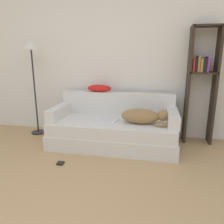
{
  "coord_description": "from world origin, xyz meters",
  "views": [
    {
      "loc": [
        0.74,
        -1.1,
        1.33
      ],
      "look_at": [
        0.15,
        1.87,
        0.54
      ],
      "focal_mm": 35.0,
      "sensor_mm": 36.0,
      "label": 1
    }
  ],
  "objects": [
    {
      "name": "bookshelf",
      "position": [
        1.42,
        2.37,
        0.99
      ],
      "size": [
        0.42,
        0.26,
        1.75
      ],
      "color": "#2D2319",
      "rests_on": "ground_plane"
    },
    {
      "name": "wall_back",
      "position": [
        0.0,
        2.55,
        1.35
      ],
      "size": [
        7.45,
        0.06,
        2.7
      ],
      "color": "silver",
      "rests_on": "ground_plane"
    },
    {
      "name": "throw_pillow",
      "position": [
        -0.15,
        2.33,
        0.81
      ],
      "size": [
        0.4,
        0.17,
        0.12
      ],
      "color": "red",
      "rests_on": "couch_backrest"
    },
    {
      "name": "couch_backrest",
      "position": [
        0.15,
        2.33,
        0.57
      ],
      "size": [
        1.82,
        0.15,
        0.36
      ],
      "color": "silver",
      "rests_on": "couch"
    },
    {
      "name": "couch_arm_left",
      "position": [
        -0.7,
        1.96,
        0.48
      ],
      "size": [
        0.15,
        0.69,
        0.17
      ],
      "color": "silver",
      "rests_on": "couch"
    },
    {
      "name": "couch_arm_right",
      "position": [
        1.01,
        1.96,
        0.48
      ],
      "size": [
        0.15,
        0.69,
        0.17
      ],
      "color": "silver",
      "rests_on": "couch"
    },
    {
      "name": "laptop",
      "position": [
        0.05,
        1.93,
        0.4
      ],
      "size": [
        0.39,
        0.27,
        0.02
      ],
      "rotation": [
        0.0,
        0.0,
        -0.2
      ],
      "color": "silver",
      "rests_on": "couch"
    },
    {
      "name": "power_adapter",
      "position": [
        -0.38,
        1.23,
        0.01
      ],
      "size": [
        0.08,
        0.08,
        0.03
      ],
      "color": "black",
      "rests_on": "ground_plane"
    },
    {
      "name": "couch",
      "position": [
        0.15,
        1.97,
        0.19
      ],
      "size": [
        1.86,
        0.88,
        0.39
      ],
      "color": "silver",
      "rests_on": "ground_plane"
    },
    {
      "name": "dog",
      "position": [
        0.6,
        1.89,
        0.5
      ],
      "size": [
        0.66,
        0.28,
        0.22
      ],
      "color": "olive",
      "rests_on": "couch"
    },
    {
      "name": "floor_lamp",
      "position": [
        -1.24,
        2.23,
        1.33
      ],
      "size": [
        0.29,
        0.29,
        1.58
      ],
      "color": "#232326",
      "rests_on": "ground_plane"
    }
  ]
}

